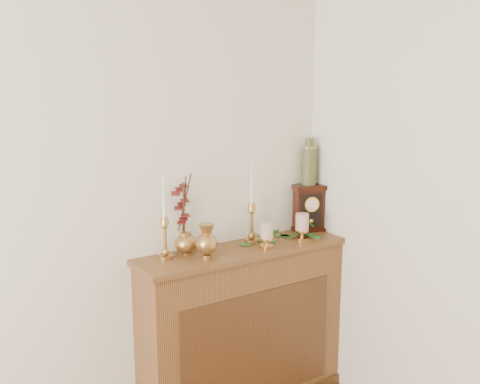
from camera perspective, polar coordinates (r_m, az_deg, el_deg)
room_walls at (r=0.47m, az=-1.80°, el=-9.27°), size 4.08×4.58×2.64m
console_shelf at (r=3.28m, az=0.37°, el=-13.93°), size 1.24×0.34×0.93m
candlestick_left at (r=2.90m, az=-7.65°, el=-3.93°), size 0.08×0.08×0.46m
candlestick_center at (r=3.16m, az=1.19°, el=-2.46°), size 0.08×0.08×0.47m
bud_vase at (r=2.90m, az=-3.40°, el=-5.04°), size 0.11×0.11×0.18m
ginger_jar at (r=2.98m, az=-5.89°, el=-2.49°), size 0.18×0.19×0.44m
pillar_candle_left at (r=3.09m, az=2.75°, el=-4.25°), size 0.08×0.08×0.15m
pillar_candle_right at (r=3.25m, az=6.32°, el=-3.37°), size 0.09×0.09×0.16m
ivy_garland at (r=3.26m, az=4.52°, el=-4.60°), size 0.46×0.24×0.09m
mantel_clock at (r=3.44m, az=6.92°, el=-1.62°), size 0.22×0.19×0.29m
ceramic_vase at (r=3.39m, az=7.01°, el=2.86°), size 0.09×0.09×0.28m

